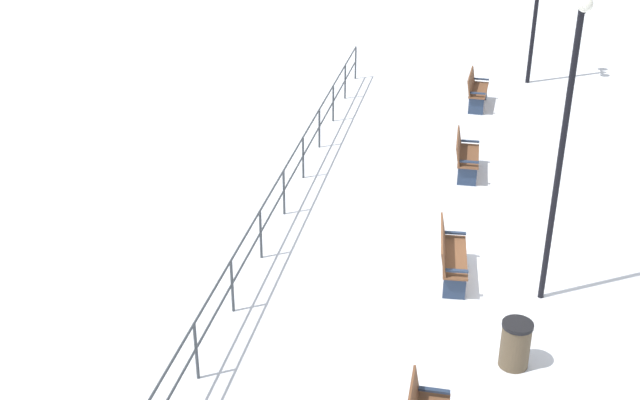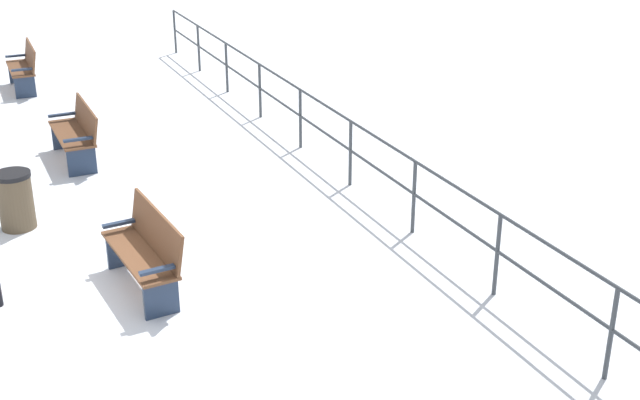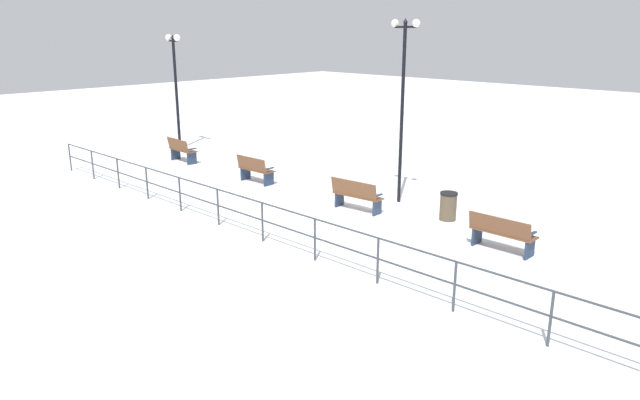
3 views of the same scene
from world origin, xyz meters
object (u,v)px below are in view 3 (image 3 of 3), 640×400
object	(u,v)px
bench_second	(502,233)
bench_fourth	(255,169)
lamppost_far	(175,71)
bench_third	(356,195)
lamppost_middle	(403,86)
bench_fifth	(181,150)
trash_bin	(448,206)

from	to	relation	value
bench_second	bench_fourth	size ratio (longest dim) A/B	1.10
lamppost_far	bench_fourth	bearing A→B (deg)	-102.65
bench_third	lamppost_middle	bearing A→B (deg)	-15.01
bench_third	bench_fifth	bearing A→B (deg)	84.86
lamppost_middle	trash_bin	distance (m)	3.70
bench_second	lamppost_middle	bearing A→B (deg)	67.99
bench_third	trash_bin	size ratio (longest dim) A/B	2.03
bench_second	bench_fifth	size ratio (longest dim) A/B	1.06
bench_second	bench_third	size ratio (longest dim) A/B	0.98
bench_third	lamppost_far	distance (m)	11.92
trash_bin	lamppost_far	bearing A→B (deg)	88.01
bench_fifth	bench_fourth	bearing A→B (deg)	-88.13
lamppost_middle	trash_bin	world-z (taller)	lamppost_middle
bench_second	bench_fifth	bearing A→B (deg)	88.85
lamppost_far	bench_third	bearing A→B (deg)	-97.98
bench_third	bench_fifth	distance (m)	9.07
bench_second	trash_bin	size ratio (longest dim) A/B	1.98
trash_bin	bench_fourth	bearing A→B (deg)	98.93
bench_second	bench_third	distance (m)	4.52
bench_fourth	lamppost_middle	distance (m)	5.89
bench_fourth	lamppost_middle	xyz separation A→B (m)	(1.56, -4.84, 2.99)
bench_fourth	lamppost_middle	world-z (taller)	lamppost_middle
bench_third	trash_bin	bearing A→B (deg)	-68.33
bench_fifth	trash_bin	world-z (taller)	bench_fifth
lamppost_middle	trash_bin	size ratio (longest dim) A/B	6.85
bench_second	lamppost_middle	xyz separation A→B (m)	(1.68, 4.22, 2.99)
bench_second	bench_fourth	xyz separation A→B (m)	(0.13, 9.06, 0.00)
trash_bin	lamppost_middle	bearing A→B (deg)	76.60
bench_second	bench_third	xyz separation A→B (m)	(0.07, 4.52, 0.02)
bench_second	trash_bin	world-z (taller)	bench_second
bench_fifth	trash_bin	size ratio (longest dim) A/B	1.86
lamppost_far	lamppost_middle	bearing A→B (deg)	-90.00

